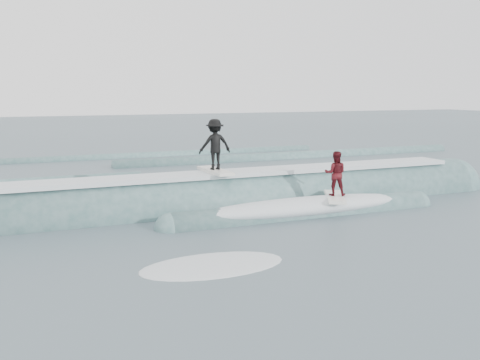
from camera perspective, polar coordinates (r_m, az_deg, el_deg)
name	(u,v)px	position (r m, az deg, el deg)	size (l,w,h in m)	color
ground	(338,265)	(12.73, 10.38, -8.96)	(160.00, 160.00, 0.00)	#3C4F57
breaking_wave	(237,207)	(18.48, -0.29, -2.85)	(22.32, 3.96, 2.36)	#396060
surfer_black	(215,147)	(18.13, -2.70, 3.59)	(1.12, 2.03, 1.81)	silver
surfer_red	(335,177)	(17.80, 10.13, 0.30)	(1.40, 2.03, 1.56)	white
whitewater	(348,268)	(12.59, 11.46, -9.20)	(17.12, 5.85, 0.10)	white
far_swells	(152,167)	(28.76, -9.35, 1.40)	(43.40, 8.65, 0.80)	#396060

